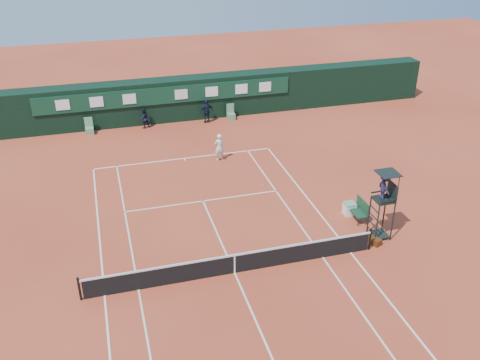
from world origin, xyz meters
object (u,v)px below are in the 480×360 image
object	(u,v)px
player_bench	(360,209)
umpire_chair	(384,192)
player	(219,147)
tennis_net	(234,263)
cooler	(349,209)

from	to	relation	value
player_bench	umpire_chair	bearing A→B (deg)	-84.30
player_bench	player	world-z (taller)	player
player_bench	player	size ratio (longest dim) A/B	0.70
player_bench	player	bearing A→B (deg)	120.65
tennis_net	player_bench	xyz separation A→B (m)	(7.15, 2.48, 0.09)
cooler	player	size ratio (longest dim) A/B	0.37
tennis_net	cooler	distance (m)	7.57
tennis_net	umpire_chair	xyz separation A→B (m)	(7.32, 0.81, 1.95)
tennis_net	player_bench	world-z (taller)	same
player_bench	cooler	xyz separation A→B (m)	(-0.24, 0.60, -0.27)
umpire_chair	player_bench	world-z (taller)	umpire_chair
tennis_net	player	distance (m)	11.27
tennis_net	umpire_chair	size ratio (longest dim) A/B	3.77
tennis_net	player	xyz separation A→B (m)	(2.06, 11.08, 0.35)
tennis_net	player_bench	size ratio (longest dim) A/B	10.75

